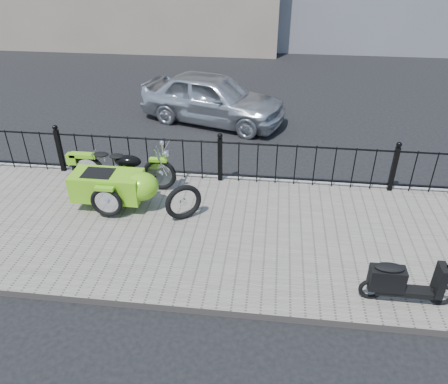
# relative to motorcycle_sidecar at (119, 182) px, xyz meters

# --- Properties ---
(ground) EXTENTS (120.00, 120.00, 0.00)m
(ground) POSITION_rel_motorcycle_sidecar_xyz_m (1.79, -0.15, -0.59)
(ground) COLOR black
(ground) RESTS_ON ground
(sidewalk) EXTENTS (30.00, 3.80, 0.12)m
(sidewalk) POSITION_rel_motorcycle_sidecar_xyz_m (1.79, -0.65, -0.53)
(sidewalk) COLOR slate
(sidewalk) RESTS_ON ground
(curb) EXTENTS (30.00, 0.10, 0.12)m
(curb) POSITION_rel_motorcycle_sidecar_xyz_m (1.79, 1.29, -0.53)
(curb) COLOR gray
(curb) RESTS_ON ground
(iron_fence) EXTENTS (14.11, 0.11, 1.08)m
(iron_fence) POSITION_rel_motorcycle_sidecar_xyz_m (1.79, 1.15, -0.01)
(iron_fence) COLOR black
(iron_fence) RESTS_ON sidewalk
(motorcycle_sidecar) EXTENTS (2.28, 1.48, 0.98)m
(motorcycle_sidecar) POSITION_rel_motorcycle_sidecar_xyz_m (0.00, 0.00, 0.00)
(motorcycle_sidecar) COLOR black
(motorcycle_sidecar) RESTS_ON sidewalk
(scooter) EXTENTS (1.33, 0.39, 0.90)m
(scooter) POSITION_rel_motorcycle_sidecar_xyz_m (4.78, -2.05, -0.12)
(scooter) COLOR black
(scooter) RESTS_ON sidewalk
(spare_tire) EXTENTS (0.64, 0.47, 0.70)m
(spare_tire) POSITION_rel_motorcycle_sidecar_xyz_m (1.31, -0.37, -0.12)
(spare_tire) COLOR black
(spare_tire) RESTS_ON sidewalk
(sedan_car) EXTENTS (4.35, 2.75, 1.38)m
(sedan_car) POSITION_rel_motorcycle_sidecar_xyz_m (1.12, 4.68, 0.10)
(sedan_car) COLOR silver
(sedan_car) RESTS_ON ground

